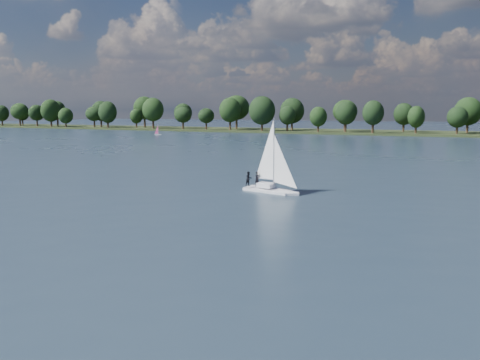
# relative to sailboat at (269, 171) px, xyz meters

# --- Properties ---
(ground) EXTENTS (700.00, 700.00, 0.00)m
(ground) POSITION_rel_sailboat_xyz_m (-6.90, 52.34, -2.52)
(ground) COLOR #233342
(ground) RESTS_ON ground
(far_shore) EXTENTS (660.00, 40.00, 1.50)m
(far_shore) POSITION_rel_sailboat_xyz_m (-6.90, 164.34, -2.52)
(far_shore) COLOR black
(far_shore) RESTS_ON ground
(sailboat) EXTENTS (7.11, 3.54, 9.01)m
(sailboat) POSITION_rel_sailboat_xyz_m (0.00, 0.00, 0.00)
(sailboat) COLOR silver
(sailboat) RESTS_ON ground
(dinghy_pink) EXTENTS (2.78, 1.78, 4.14)m
(dinghy_pink) POSITION_rel_sailboat_xyz_m (-94.84, 111.33, -1.54)
(dinghy_pink) COLOR white
(dinghy_pink) RESTS_ON ground
(pontoon) EXTENTS (4.38, 2.95, 0.50)m
(pontoon) POSITION_rel_sailboat_xyz_m (-165.81, 148.36, -2.52)
(pontoon) COLOR slate
(pontoon) RESTS_ON ground
(treeline) EXTENTS (562.77, 73.71, 18.19)m
(treeline) POSITION_rel_sailboat_xyz_m (-27.70, 161.09, 5.55)
(treeline) COLOR black
(treeline) RESTS_ON ground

